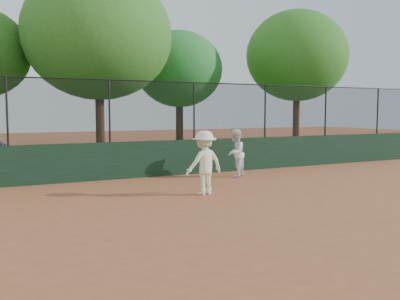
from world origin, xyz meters
name	(u,v)px	position (x,y,z in m)	size (l,w,h in m)	color
ground	(214,217)	(0.00, 0.00, 0.00)	(80.00, 80.00, 0.00)	#A95B36
back_wall	(125,160)	(0.00, 6.00, 0.60)	(26.00, 0.20, 1.20)	#17331F
grass_strip	(85,160)	(0.00, 12.00, 0.00)	(36.00, 12.00, 0.01)	#31581B
player_second	(236,153)	(3.40, 4.70, 0.79)	(0.77, 0.60, 1.59)	white
player_main	(204,163)	(1.01, 2.36, 0.84)	(1.17, 0.78, 1.85)	white
fence_assembly	(124,110)	(-0.03, 6.00, 2.24)	(26.00, 0.06, 2.00)	black
tree_2	(98,35)	(0.29, 10.30, 5.26)	(6.08, 5.52, 7.89)	#482E19
tree_3	(179,69)	(4.66, 12.01, 4.22)	(4.28, 3.90, 6.08)	#422B16
tree_4	(297,56)	(10.65, 10.50, 5.02)	(5.39, 4.90, 7.36)	#472E19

